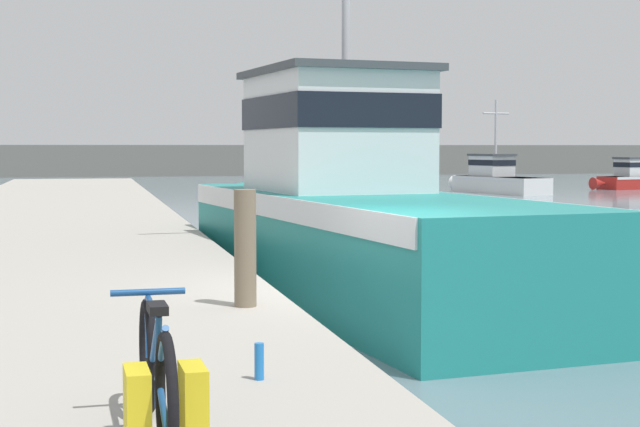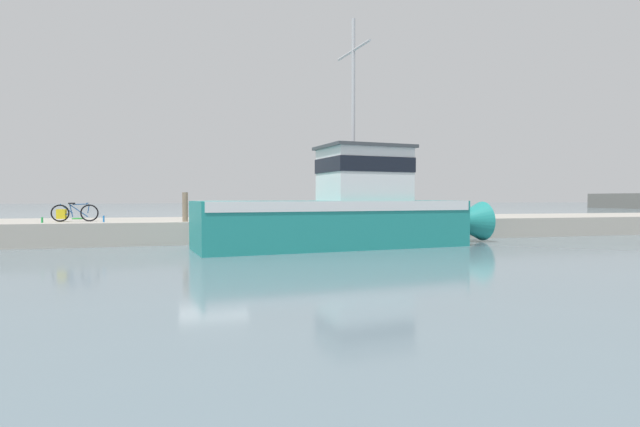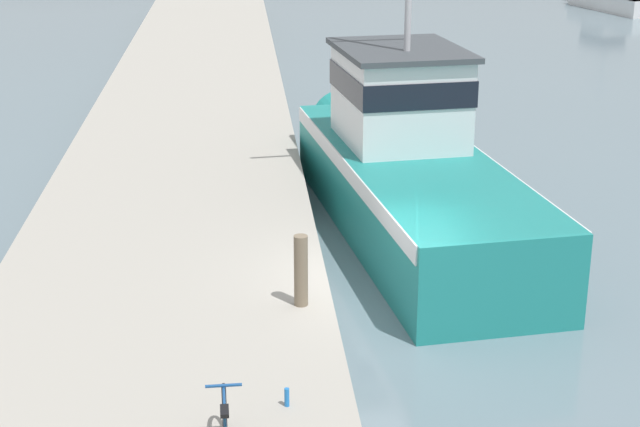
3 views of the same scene
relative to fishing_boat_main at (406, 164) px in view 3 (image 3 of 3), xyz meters
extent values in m
plane|color=slate|center=(-1.12, -4.99, -1.41)|extent=(320.00, 320.00, 0.00)
cube|color=#A39E93|center=(-5.03, -4.99, -0.95)|extent=(5.71, 80.00, 0.91)
cube|color=teal|center=(0.08, -0.62, -0.53)|extent=(4.27, 10.49, 1.75)
cone|color=teal|center=(-0.68, 5.35, -0.53)|extent=(1.88, 2.03, 1.67)
cube|color=silver|center=(0.08, -0.62, 0.17)|extent=(4.31, 10.29, 0.35)
cube|color=silver|center=(-0.08, 0.65, 1.33)|extent=(2.78, 3.31, 1.98)
cube|color=black|center=(-0.08, 0.65, 1.68)|extent=(2.83, 3.37, 0.55)
cube|color=#3D4247|center=(-0.08, 0.65, 2.38)|extent=(3.00, 3.57, 0.12)
cube|color=silver|center=(17.41, 33.59, -0.96)|extent=(3.34, 6.64, 0.89)
torus|color=black|center=(-3.88, -9.77, -0.15)|extent=(0.08, 0.69, 0.69)
cylinder|color=navy|center=(-3.87, -10.17, -0.06)|extent=(0.06, 0.69, 0.53)
cylinder|color=navy|center=(-3.87, -10.12, 0.20)|extent=(0.05, 0.56, 0.05)
cylinder|color=navy|center=(-3.88, -9.81, 0.02)|extent=(0.04, 0.10, 0.35)
cylinder|color=navy|center=(-3.87, -9.84, 0.24)|extent=(0.44, 0.05, 0.04)
cube|color=black|center=(-3.86, -10.42, 0.24)|extent=(0.11, 0.24, 0.05)
cylinder|color=#756651|center=(-2.70, -6.01, 0.09)|extent=(0.22, 0.22, 1.18)
cylinder|color=blue|center=(-3.08, -9.12, -0.37)|extent=(0.07, 0.07, 0.26)
camera|label=1|loc=(-4.20, -15.69, 1.11)|focal=55.00mm
camera|label=2|loc=(18.03, -5.83, 0.46)|focal=28.00mm
camera|label=3|loc=(-3.59, -20.27, 6.09)|focal=55.00mm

